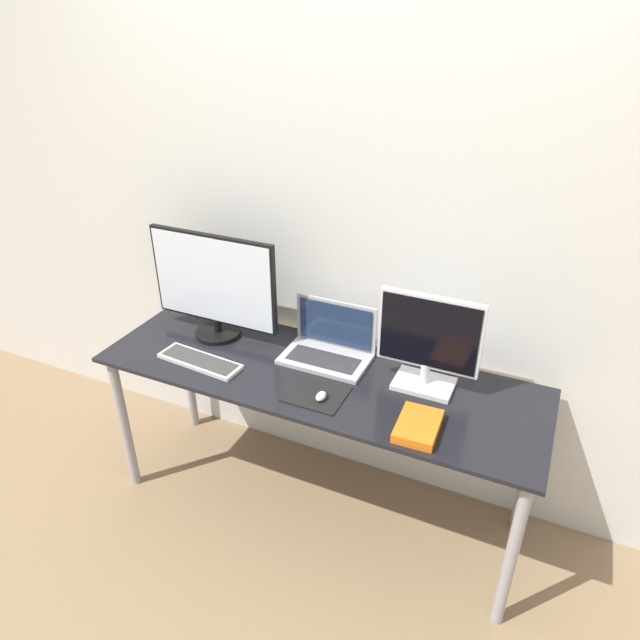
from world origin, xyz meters
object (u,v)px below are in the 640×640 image
laptop (329,344)px  keyboard (200,361)px  monitor_left (214,286)px  monitor_right (428,343)px  book (418,426)px  mouse (321,396)px

laptop → keyboard: bearing=-149.7°
monitor_left → monitor_right: monitor_left is taller
monitor_right → book: monitor_right is taller
monitor_left → laptop: 0.58m
book → monitor_right: bearing=101.1°
book → monitor_left: bearing=165.0°
laptop → mouse: laptop is taller
monitor_right → laptop: size_ratio=1.08×
monitor_right → mouse: (-0.33, -0.26, -0.18)m
laptop → keyboard: size_ratio=0.96×
laptop → keyboard: (-0.48, -0.28, -0.05)m
monitor_left → monitor_right: 0.98m
laptop → keyboard: laptop is taller
monitor_left → monitor_right: (0.97, -0.00, -0.05)m
keyboard → book: size_ratio=1.80×
monitor_left → monitor_right: size_ratio=1.53×
monitor_left → keyboard: 0.34m
monitor_right → laptop: monitor_right is taller
monitor_left → laptop: (0.54, 0.04, -0.19)m
book → mouse: bearing=177.8°
keyboard → book: (0.97, -0.04, 0.01)m
monitor_left → laptop: monitor_left is taller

